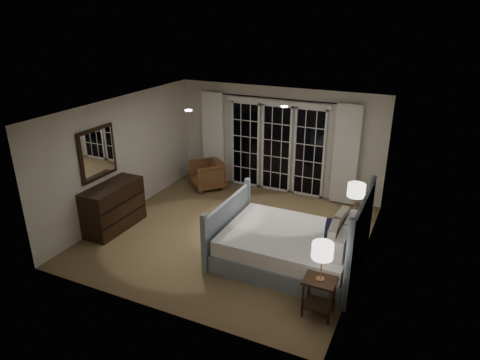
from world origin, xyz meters
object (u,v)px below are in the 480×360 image
at_px(lamp_left, 323,251).
at_px(armchair, 207,175).
at_px(dresser, 113,207).
at_px(nightstand_right, 352,225).
at_px(lamp_right, 356,190).
at_px(bed, 292,246).
at_px(nightstand_left, 319,292).

xyz_separation_m(lamp_left, armchair, (-3.75, 3.47, -0.72)).
bearing_deg(dresser, nightstand_right, 17.23).
xyz_separation_m(nightstand_right, lamp_right, (0.00, 0.00, 0.70)).
height_order(bed, armchair, bed).
relative_size(lamp_left, armchair, 0.78).
height_order(nightstand_right, armchair, armchair).
relative_size(bed, lamp_left, 4.11).
height_order(lamp_left, dresser, lamp_left).
xyz_separation_m(bed, nightstand_left, (0.78, -1.10, 0.04)).
bearing_deg(lamp_right, nightstand_left, -90.63).
xyz_separation_m(bed, lamp_left, (0.78, -1.10, 0.71)).
bearing_deg(nightstand_left, nightstand_right, 89.37).
bearing_deg(lamp_right, armchair, 161.78).
distance_m(bed, nightstand_right, 1.38).
bearing_deg(nightstand_left, dresser, 169.07).
height_order(nightstand_left, nightstand_right, nightstand_right).
xyz_separation_m(nightstand_left, nightstand_right, (0.02, 2.23, 0.01)).
bearing_deg(nightstand_right, armchair, 161.78).
xyz_separation_m(nightstand_right, lamp_left, (-0.02, -2.23, 0.66)).
distance_m(bed, armchair, 3.80).
distance_m(nightstand_left, lamp_right, 2.34).
distance_m(lamp_right, armchair, 4.04).
bearing_deg(bed, lamp_left, -54.85).
bearing_deg(lamp_right, dresser, -162.77).
height_order(nightstand_left, lamp_left, lamp_left).
xyz_separation_m(bed, dresser, (-3.64, -0.25, 0.12)).
distance_m(lamp_left, lamp_right, 2.23).
bearing_deg(lamp_left, nightstand_right, 89.37).
bearing_deg(nightstand_left, bed, 125.15).
xyz_separation_m(nightstand_left, dresser, (-4.42, 0.85, 0.08)).
xyz_separation_m(bed, nightstand_right, (0.80, 1.13, 0.05)).
distance_m(nightstand_left, dresser, 4.50).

